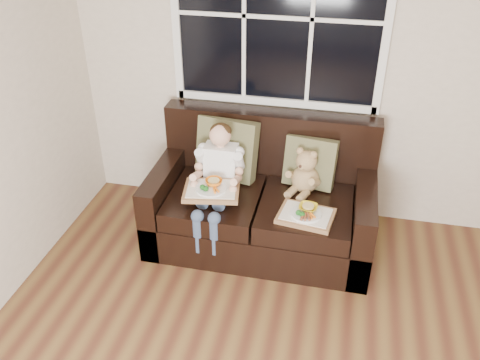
% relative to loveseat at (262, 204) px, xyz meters
% --- Properties ---
extents(room_walls, '(4.52, 5.02, 2.71)m').
position_rel_loveseat_xyz_m(room_walls, '(0.65, -2.02, 1.28)').
color(room_walls, beige).
rests_on(room_walls, ground).
extents(window_back, '(1.62, 0.04, 1.37)m').
position_rel_loveseat_xyz_m(window_back, '(-0.00, 0.46, 1.34)').
color(window_back, black).
rests_on(window_back, room_walls).
extents(loveseat, '(1.70, 0.92, 0.96)m').
position_rel_loveseat_xyz_m(loveseat, '(0.00, 0.00, 0.00)').
color(loveseat, black).
rests_on(loveseat, ground).
extents(pillow_left, '(0.51, 0.31, 0.49)m').
position_rel_loveseat_xyz_m(pillow_left, '(-0.32, 0.15, 0.38)').
color(pillow_left, brown).
rests_on(pillow_left, loveseat).
extents(pillow_right, '(0.41, 0.24, 0.40)m').
position_rel_loveseat_xyz_m(pillow_right, '(0.34, 0.15, 0.34)').
color(pillow_right, brown).
rests_on(pillow_right, loveseat).
extents(child, '(0.36, 0.59, 0.82)m').
position_rel_loveseat_xyz_m(child, '(-0.33, -0.12, 0.32)').
color(child, white).
rests_on(child, loveseat).
extents(teddy_bear, '(0.26, 0.31, 0.37)m').
position_rel_loveseat_xyz_m(teddy_bear, '(0.32, 0.05, 0.29)').
color(teddy_bear, '#A17E55').
rests_on(teddy_bear, loveseat).
extents(tray_left, '(0.45, 0.37, 0.09)m').
position_rel_loveseat_xyz_m(tray_left, '(-0.34, -0.27, 0.27)').
color(tray_left, '#987045').
rests_on(tray_left, child).
extents(tray_right, '(0.42, 0.35, 0.09)m').
position_rel_loveseat_xyz_m(tray_right, '(0.37, -0.30, 0.17)').
color(tray_right, '#987045').
rests_on(tray_right, loveseat).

